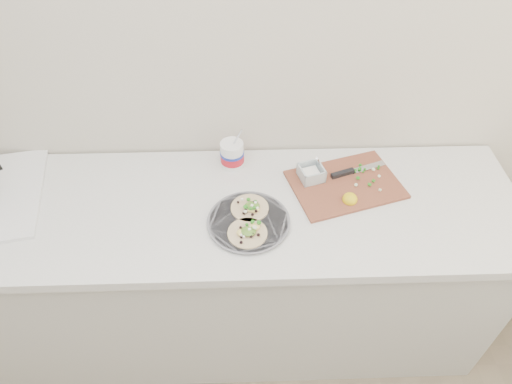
{
  "coord_description": "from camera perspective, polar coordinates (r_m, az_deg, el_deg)",
  "views": [
    {
      "loc": [
        0.16,
        0.23,
        2.15
      ],
      "look_at": [
        0.2,
        1.43,
        0.96
      ],
      "focal_mm": 32.0,
      "sensor_mm": 36.0,
      "label": 1
    }
  ],
  "objects": [
    {
      "name": "counter",
      "position": [
        2.08,
        -5.64,
        -10.01
      ],
      "size": [
        2.44,
        0.66,
        0.9
      ],
      "color": "beige",
      "rests_on": "ground"
    },
    {
      "name": "cutboard",
      "position": [
        1.82,
        10.86,
        1.36
      ],
      "size": [
        0.48,
        0.39,
        0.07
      ],
      "rotation": [
        0.0,
        0.0,
        0.29
      ],
      "color": "brown",
      "rests_on": "counter"
    },
    {
      "name": "tub",
      "position": [
        1.84,
        -2.93,
        4.9
      ],
      "size": [
        0.1,
        0.1,
        0.22
      ],
      "rotation": [
        0.0,
        0.0,
        0.15
      ],
      "color": "white",
      "rests_on": "counter"
    },
    {
      "name": "taco_plate",
      "position": [
        1.65,
        -0.94,
        -3.53
      ],
      "size": [
        0.3,
        0.3,
        0.04
      ],
      "rotation": [
        0.0,
        0.0,
        -0.36
      ],
      "color": "slate",
      "rests_on": "counter"
    }
  ]
}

